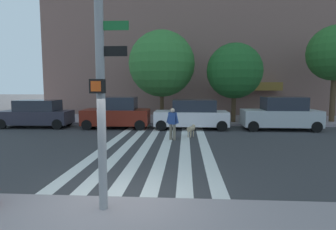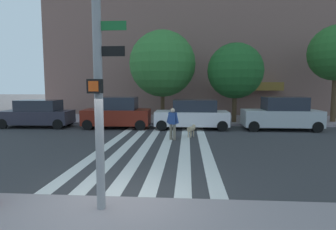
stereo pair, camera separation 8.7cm
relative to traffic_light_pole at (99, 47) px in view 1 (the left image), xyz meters
The scene contains 13 objects.
ground_plane 8.03m from the traffic_light_pole, 88.64° to the left, with size 160.00×160.00×0.00m, color #353538.
sidewalk_far 17.08m from the traffic_light_pole, 89.41° to the left, with size 80.00×6.00×0.15m, color gray.
crosswalk_stripes 8.04m from the traffic_light_pole, 87.09° to the left, with size 4.95×12.43×0.01m.
traffic_light_pole is the anchor object (origin of this frame).
parked_car_near_curb 15.03m from the traffic_light_pole, 124.02° to the left, with size 4.67×2.06×1.84m.
parked_car_behind_first 12.84m from the traffic_light_pole, 102.81° to the left, with size 4.37×2.15×2.05m.
parked_car_third_in_line 12.72m from the traffic_light_pole, 80.12° to the left, with size 4.70×2.00×1.89m.
parked_car_fourth_in_line 14.74m from the traffic_light_pole, 57.67° to the left, with size 4.70×2.05×2.09m.
street_tree_nearest 15.80m from the traffic_light_pole, 90.44° to the left, with size 5.06×5.06×6.85m.
street_tree_middle 15.79m from the traffic_light_pole, 70.61° to the left, with size 4.01×4.01×5.72m.
street_tree_further 20.08m from the traffic_light_pole, 51.04° to the left, with size 4.01×4.01×7.02m.
pedestrian_dog_walker 8.93m from the traffic_light_pole, 82.85° to the left, with size 0.68×0.38×1.64m.
dog_on_leash 10.12m from the traffic_light_pole, 77.76° to the left, with size 0.52×0.93×0.65m.
Camera 1 is at (1.56, -6.18, 2.75)m, focal length 29.37 mm.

